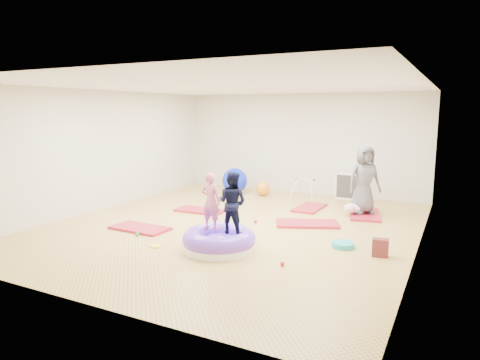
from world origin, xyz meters
The scene contains 19 objects.
room centered at (0.00, 0.00, 1.40)m, with size 7.01×8.01×2.81m.
gym_mat_front_left centered at (-1.50, -1.11, 0.02)m, with size 1.18×0.59×0.05m, color #C11E3E.
gym_mat_mid_left centered at (-1.26, 0.74, 0.02)m, with size 1.13×0.57×0.05m, color #C11E3E.
gym_mat_center_back centered at (0.91, 2.17, 0.02)m, with size 1.10×0.55×0.05m, color #C11E3E.
gym_mat_right centered at (1.33, 0.73, 0.03)m, with size 1.26×0.63×0.05m, color #C11E3E.
gym_mat_rear_right centered at (2.23, 2.11, 0.03)m, with size 1.27×0.64×0.05m, color #C11E3E.
inflatable_cushion centered at (0.52, -1.48, 0.15)m, with size 1.24×1.24×0.39m.
child_pink centered at (0.29, -1.36, 0.85)m, with size 0.36×0.23×0.98m, color #CC6389.
child_navy centered at (0.74, -1.42, 0.87)m, with size 0.50×0.39×1.03m, color black.
adult_caregiver centered at (2.17, 2.12, 0.81)m, with size 0.74×0.48×1.52m, color #4F4F55.
infant centered at (1.98, 1.92, 0.17)m, with size 0.39×0.40×0.23m.
ball_pit_balls centered at (0.65, -0.47, 0.04)m, with size 3.47×3.83×0.07m.
exercise_ball_blue centered at (-1.60, 3.09, 0.36)m, with size 0.72×0.72×0.72m, color #0C21D3.
exercise_ball_orange centered at (-0.74, 3.12, 0.19)m, with size 0.39×0.39×0.39m, color orange.
infant_play_gym centered at (0.38, 3.37, 0.34)m, with size 0.67×0.64×0.51m.
cube_shelf centered at (1.48, 3.79, 0.35)m, with size 0.70×0.35×0.70m.
balance_disc centered at (2.35, -0.39, 0.04)m, with size 0.39×0.39×0.09m, color teal.
backpack centered at (2.99, -0.58, 0.15)m, with size 0.25×0.16×0.29m, color maroon.
yellow_toy centered at (-0.52, -1.86, 0.01)m, with size 0.18×0.18×0.03m, color yellow.
Camera 1 is at (4.01, -7.49, 2.32)m, focal length 32.00 mm.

